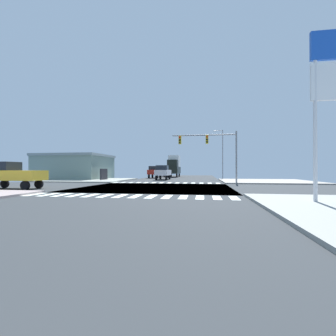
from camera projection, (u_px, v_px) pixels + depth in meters
ground at (155, 188)px, 21.60m from camera, size 90.00×90.00×0.05m
sidewalk_corner_ne at (266, 181)px, 31.51m from camera, size 12.00×12.00×0.14m
sidewalk_corner_nw at (89, 180)px, 35.42m from camera, size 12.00×12.00×0.14m
crosswalk_near at (128, 196)px, 14.42m from camera, size 13.50×2.00×0.01m
crosswalk_far at (165, 183)px, 28.86m from camera, size 13.50×2.00×0.01m
traffic_signal_mast at (210, 145)px, 27.74m from camera, size 7.78×0.55×6.28m
gas_station_sign at (329, 84)px, 10.96m from camera, size 1.60×0.20×8.34m
street_lamp at (221, 150)px, 41.66m from camera, size 1.78×0.32×8.89m
bank_building at (75, 167)px, 39.25m from camera, size 12.23×9.27×4.23m
pickup_nearside_1 at (163, 172)px, 37.33m from camera, size 2.00×5.10×2.35m
sedan_farside_1 at (167, 172)px, 60.98m from camera, size 1.80×4.30×1.88m
box_truck_crossing_1 at (174, 166)px, 51.44m from camera, size 2.40×7.20×4.85m
pickup_queued_2 at (13, 174)px, 19.96m from camera, size 5.10×2.00×2.35m
pickup_trailing_3 at (162, 171)px, 53.48m from camera, size 2.00×5.10×2.35m
suv_middle_2 at (155, 171)px, 45.20m from camera, size 1.96×4.60×2.34m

